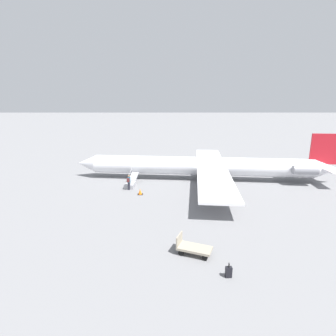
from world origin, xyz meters
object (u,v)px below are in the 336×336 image
luggage_cart (193,248)px  suitcase (229,272)px  airplane_main (208,166)px  boarding_stairs (131,183)px  passenger (129,181)px

luggage_cart → suitcase: (-1.80, 2.36, -0.13)m
luggage_cart → airplane_main: bearing=-80.3°
airplane_main → suitcase: airplane_main is taller
boarding_stairs → luggage_cart: 15.81m
passenger → suitcase: (-7.82, 15.62, -0.67)m
boarding_stairs → passenger: (0.02, 1.37, 0.64)m
airplane_main → boarding_stairs: airplane_main is taller
airplane_main → boarding_stairs: 10.07m
airplane_main → luggage_cart: size_ratio=13.63×
boarding_stairs → luggage_cart: size_ratio=1.67×
airplane_main → suitcase: size_ratio=37.94×
suitcase → passenger: bearing=-63.4°
passenger → suitcase: 17.48m
boarding_stairs → luggage_cart: boarding_stairs is taller
airplane_main → boarding_stairs: (9.58, 2.74, -1.46)m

